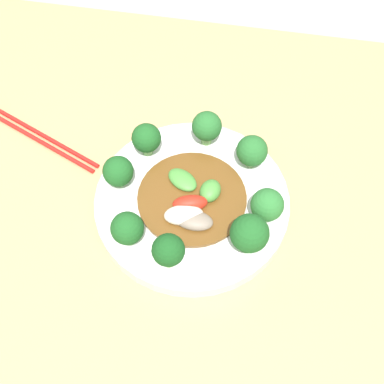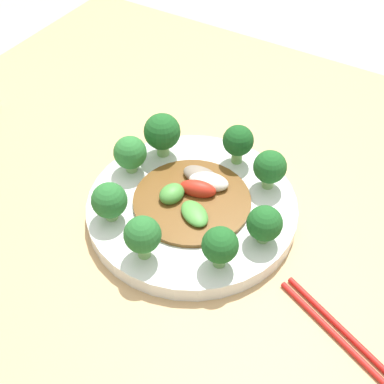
{
  "view_description": "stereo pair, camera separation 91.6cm",
  "coord_description": "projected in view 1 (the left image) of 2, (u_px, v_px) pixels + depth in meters",
  "views": [
    {
      "loc": [
        -0.04,
        0.37,
        1.46
      ],
      "look_at": [
        0.03,
        -0.04,
        0.8
      ],
      "focal_mm": 50.0,
      "sensor_mm": 36.0,
      "label": 1
    },
    {
      "loc": [
        0.29,
        -0.47,
        1.31
      ],
      "look_at": [
        0.03,
        -0.04,
        0.8
      ],
      "focal_mm": 50.0,
      "sensor_mm": 36.0,
      "label": 2
    }
  ],
  "objects": [
    {
      "name": "table",
      "position": [
        201.0,
        315.0,
        1.12
      ],
      "size": [
        1.03,
        0.9,
        0.76
      ],
      "color": "tan",
      "rests_on": "ground_plane"
    },
    {
      "name": "chopsticks",
      "position": [
        41.0,
        138.0,
        0.88
      ],
      "size": [
        0.22,
        0.11,
        0.01
      ],
      "color": "red",
      "rests_on": "table"
    },
    {
      "name": "broccoli_west",
      "position": [
        267.0,
        205.0,
        0.75
      ],
      "size": [
        0.05,
        0.05,
        0.06
      ],
      "color": "#89B76B",
      "rests_on": "plate"
    },
    {
      "name": "broccoli_southeast",
      "position": [
        146.0,
        138.0,
        0.81
      ],
      "size": [
        0.05,
        0.05,
        0.06
      ],
      "color": "#70A356",
      "rests_on": "plate"
    },
    {
      "name": "broccoli_south",
      "position": [
        207.0,
        127.0,
        0.82
      ],
      "size": [
        0.05,
        0.05,
        0.06
      ],
      "color": "#7AAD5B",
      "rests_on": "plate"
    },
    {
      "name": "broccoli_east",
      "position": [
        118.0,
        172.0,
        0.78
      ],
      "size": [
        0.05,
        0.05,
        0.05
      ],
      "color": "#89B76B",
      "rests_on": "plate"
    },
    {
      "name": "ground_plane",
      "position": [
        199.0,
        361.0,
        1.44
      ],
      "size": [
        8.0,
        8.0,
        0.0
      ],
      "primitive_type": "plane",
      "color": "#B7B2A8"
    },
    {
      "name": "broccoli_north",
      "position": [
        168.0,
        251.0,
        0.71
      ],
      "size": [
        0.05,
        0.05,
        0.06
      ],
      "color": "#7AAD5B",
      "rests_on": "plate"
    },
    {
      "name": "stirfry_center",
      "position": [
        192.0,
        201.0,
        0.78
      ],
      "size": [
        0.16,
        0.16,
        0.03
      ],
      "color": "brown",
      "rests_on": "plate"
    },
    {
      "name": "broccoli_northwest",
      "position": [
        249.0,
        234.0,
        0.72
      ],
      "size": [
        0.05,
        0.05,
        0.07
      ],
      "color": "#89B76B",
      "rests_on": "plate"
    },
    {
      "name": "broccoli_southwest",
      "position": [
        252.0,
        151.0,
        0.8
      ],
      "size": [
        0.05,
        0.05,
        0.06
      ],
      "color": "#89B76B",
      "rests_on": "plate"
    },
    {
      "name": "broccoli_northeast",
      "position": [
        127.0,
        229.0,
        0.73
      ],
      "size": [
        0.05,
        0.05,
        0.06
      ],
      "color": "#89B76B",
      "rests_on": "plate"
    },
    {
      "name": "plate",
      "position": [
        192.0,
        203.0,
        0.8
      ],
      "size": [
        0.29,
        0.29,
        0.02
      ],
      "color": "white",
      "rests_on": "table"
    }
  ]
}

